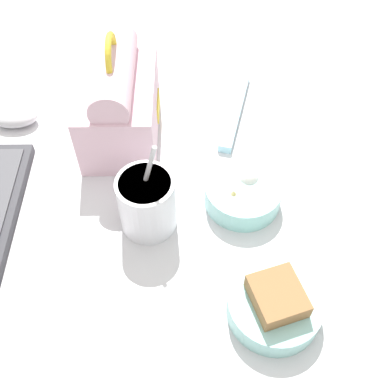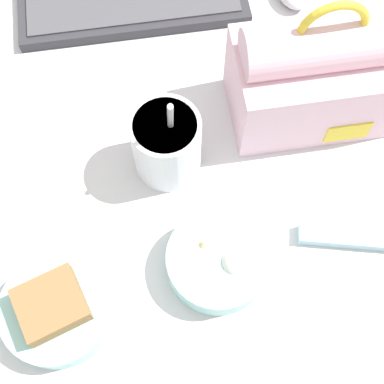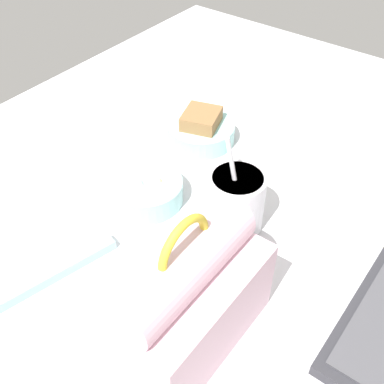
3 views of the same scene
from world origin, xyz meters
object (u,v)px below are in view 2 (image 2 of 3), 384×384
(bento_bowl_sandwich, at_px, (57,309))
(soup_cup, at_px, (167,144))
(lunch_bag, at_px, (316,75))
(chopstick_case, at_px, (383,240))
(bento_bowl_snacks, at_px, (217,261))

(bento_bowl_sandwich, bearing_deg, soup_cup, 49.41)
(lunch_bag, xyz_separation_m, bento_bowl_sandwich, (-0.36, -0.24, -0.05))
(lunch_bag, xyz_separation_m, soup_cup, (-0.20, -0.06, -0.02))
(soup_cup, height_order, chopstick_case, soup_cup)
(soup_cup, distance_m, bento_bowl_sandwich, 0.24)
(bento_bowl_sandwich, relative_size, bento_bowl_snacks, 1.05)
(lunch_bag, relative_size, bento_bowl_sandwich, 1.61)
(bento_bowl_sandwich, height_order, bento_bowl_snacks, bento_bowl_sandwich)
(soup_cup, relative_size, bento_bowl_sandwich, 1.29)
(soup_cup, xyz_separation_m, chopstick_case, (0.25, -0.15, -0.04))
(soup_cup, relative_size, chopstick_case, 0.80)
(chopstick_case, bearing_deg, lunch_bag, 103.26)
(chopstick_case, bearing_deg, soup_cup, 148.73)
(bento_bowl_sandwich, distance_m, bento_bowl_snacks, 0.20)
(bento_bowl_sandwich, bearing_deg, bento_bowl_snacks, 8.60)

